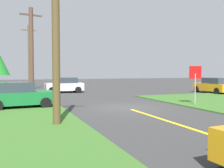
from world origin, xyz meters
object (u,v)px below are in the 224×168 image
object	(u,v)px
utility_pole_mid	(31,53)
parked_car_near_building	(19,95)
utility_pole_far	(29,56)
stop_sign	(195,77)
utility_pole_near	(56,38)
car_approaching_junction	(65,85)
car_on_crossroad	(214,86)

from	to	relation	value
utility_pole_mid	parked_car_near_building	bearing A→B (deg)	-102.35
utility_pole_mid	utility_pole_far	bearing A→B (deg)	87.67
stop_sign	utility_pole_mid	distance (m)	12.89
stop_sign	utility_pole_near	bearing A→B (deg)	32.03
utility_pole_near	car_approaching_junction	bearing A→B (deg)	78.18
stop_sign	car_on_crossroad	bearing A→B (deg)	-125.14
stop_sign	parked_car_near_building	distance (m)	11.43
car_on_crossroad	utility_pole_far	size ratio (longest dim) A/B	0.58
utility_pole_near	stop_sign	bearing A→B (deg)	17.89
car_on_crossroad	utility_pole_mid	size ratio (longest dim) A/B	0.62
parked_car_near_building	utility_pole_mid	bearing A→B (deg)	73.44
utility_pole_mid	stop_sign	bearing A→B (deg)	-39.23
car_approaching_junction	stop_sign	bearing A→B (deg)	116.94
utility_pole_mid	car_on_crossroad	bearing A→B (deg)	-3.16
utility_pole_mid	utility_pole_far	world-z (taller)	utility_pole_far
parked_car_near_building	car_approaching_junction	bearing A→B (deg)	61.28
car_on_crossroad	parked_car_near_building	distance (m)	19.63
stop_sign	utility_pole_far	distance (m)	21.52
utility_pole_near	utility_pole_far	distance (m)	22.34
car_approaching_junction	utility_pole_near	distance (m)	17.24
car_on_crossroad	utility_pole_mid	distance (m)	18.35
car_approaching_junction	utility_pole_near	xyz separation A→B (m)	(-3.48, -16.64, 2.85)
car_on_crossroad	stop_sign	bearing A→B (deg)	132.80
utility_pole_near	parked_car_near_building	bearing A→B (deg)	102.60
car_on_crossroad	parked_car_near_building	world-z (taller)	same
car_on_crossroad	car_approaching_junction	bearing A→B (deg)	67.81
car_on_crossroad	utility_pole_far	world-z (taller)	utility_pole_far
parked_car_near_building	utility_pole_mid	size ratio (longest dim) A/B	0.56
stop_sign	utility_pole_mid	world-z (taller)	utility_pole_mid
car_on_crossroad	utility_pole_far	xyz separation A→B (m)	(-17.62, 12.17, 3.31)
utility_pole_near	utility_pole_far	bearing A→B (deg)	89.42
parked_car_near_building	utility_pole_far	distance (m)	16.70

